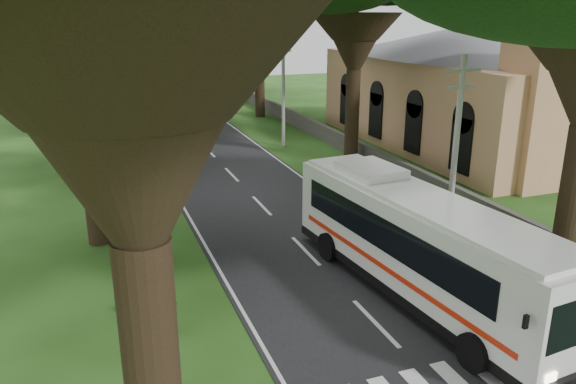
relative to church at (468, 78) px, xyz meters
The scene contains 11 objects.
ground 28.42m from the church, 129.66° to the right, with size 140.00×140.00×0.00m, color #1F4012.
road 18.84m from the church, 169.06° to the left, with size 8.00×120.00×0.04m, color black.
property_wall 10.16m from the church, 164.52° to the left, with size 0.35×50.00×1.20m, color #383533.
church is the anchor object (origin of this frame).
pole_near 19.88m from the church, 128.50° to the right, with size 1.60×0.24×8.00m.
pole_mid 13.16m from the church, 160.19° to the left, with size 1.60×0.24×8.00m.
pole_far 27.41m from the church, 116.82° to the left, with size 1.60×0.24×8.00m.
coach_bus 24.27m from the church, 130.48° to the right, with size 3.86×12.65×3.67m.
distant_car_a 26.20m from the church, 139.42° to the left, with size 1.57×3.91×1.33m, color #A5A5A9.
distant_car_b 42.08m from the church, 119.89° to the left, with size 1.43×4.09×1.35m, color navy.
pedestrian 30.20m from the church, 143.55° to the right, with size 0.64×0.42×1.76m, color black.
Camera 1 is at (-8.09, -11.84, 9.62)m, focal length 35.00 mm.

